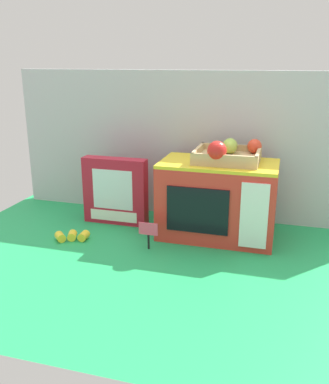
% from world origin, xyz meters
% --- Properties ---
extents(ground_plane, '(1.70, 1.70, 0.00)m').
position_xyz_m(ground_plane, '(0.00, 0.00, 0.00)').
color(ground_plane, '#219E54').
rests_on(ground_plane, ground).
extents(display_back_panel, '(1.61, 0.03, 0.61)m').
position_xyz_m(display_back_panel, '(0.00, 0.18, 0.31)').
color(display_back_panel, '#B7BABF').
rests_on(display_back_panel, ground).
extents(toy_microwave, '(0.43, 0.25, 0.29)m').
position_xyz_m(toy_microwave, '(0.12, -0.02, 0.15)').
color(toy_microwave, red).
rests_on(toy_microwave, ground).
extents(food_groups_crate, '(0.24, 0.22, 0.09)m').
position_xyz_m(food_groups_crate, '(0.15, -0.00, 0.32)').
color(food_groups_crate, tan).
rests_on(food_groups_crate, toy_microwave).
extents(cookie_set_box, '(0.27, 0.06, 0.27)m').
position_xyz_m(cookie_set_box, '(-0.30, 0.00, 0.14)').
color(cookie_set_box, '#B2192D').
rests_on(cookie_set_box, ground).
extents(price_sign, '(0.07, 0.01, 0.10)m').
position_xyz_m(price_sign, '(-0.09, -0.21, 0.07)').
color(price_sign, black).
rests_on(price_sign, ground).
extents(loose_toy_banana, '(0.12, 0.08, 0.03)m').
position_xyz_m(loose_toy_banana, '(-0.39, -0.22, 0.02)').
color(loose_toy_banana, yellow).
rests_on(loose_toy_banana, ground).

